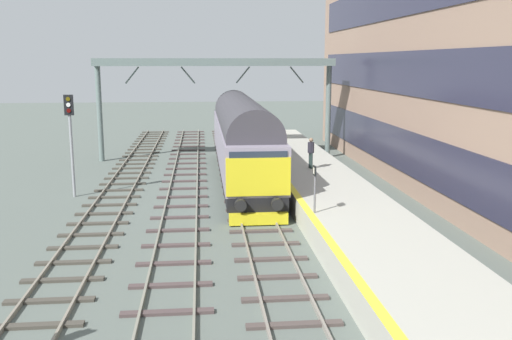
{
  "coord_description": "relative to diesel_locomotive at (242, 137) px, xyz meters",
  "views": [
    {
      "loc": [
        -2.28,
        -24.57,
        6.65
      ],
      "look_at": [
        0.2,
        0.85,
        1.71
      ],
      "focal_mm": 39.65,
      "sensor_mm": 36.0,
      "label": 1
    }
  ],
  "objects": [
    {
      "name": "track_main",
      "position": [
        -0.0,
        -6.6,
        -2.42
      ],
      "size": [
        2.5,
        60.0,
        0.15
      ],
      "color": "gray",
      "rests_on": "ground"
    },
    {
      "name": "diesel_locomotive",
      "position": [
        0.0,
        0.0,
        0.0
      ],
      "size": [
        2.74,
        18.06,
        4.68
      ],
      "color": "black",
      "rests_on": "ground"
    },
    {
      "name": "track_adjacent_west",
      "position": [
        -3.27,
        -6.6,
        -2.42
      ],
      "size": [
        2.5,
        60.0,
        0.15
      ],
      "color": "gray",
      "rests_on": "ground"
    },
    {
      "name": "waiting_passenger",
      "position": [
        3.51,
        -1.91,
        -0.49
      ],
      "size": [
        0.41,
        0.5,
        1.64
      ],
      "rotation": [
        0.0,
        0.0,
        1.8
      ],
      "color": "#263533",
      "rests_on": "station_platform"
    },
    {
      "name": "platform_number_sign",
      "position": [
        1.92,
        -10.77,
        -0.27
      ],
      "size": [
        0.1,
        0.44,
        1.79
      ],
      "color": "slate",
      "rests_on": "station_platform"
    },
    {
      "name": "signal_post_mid",
      "position": [
        -8.63,
        -3.04,
        0.74
      ],
      "size": [
        0.44,
        0.22,
        5.06
      ],
      "color": "gray",
      "rests_on": "ground"
    },
    {
      "name": "station_building",
      "position": [
        10.26,
        -4.67,
        5.33
      ],
      "size": [
        4.55,
        41.14,
        15.62
      ],
      "color": "#947663",
      "rests_on": "ground"
    },
    {
      "name": "ground_plane",
      "position": [
        -0.0,
        -6.6,
        -2.48
      ],
      "size": [
        140.0,
        140.0,
        0.0
      ],
      "primitive_type": "plane",
      "color": "#58615A",
      "rests_on": "ground"
    },
    {
      "name": "overhead_footbridge",
      "position": [
        -1.25,
        7.3,
        3.78
      ],
      "size": [
        15.91,
        2.0,
        6.83
      ],
      "color": "slate",
      "rests_on": "ground"
    },
    {
      "name": "track_adjacent_far_west",
      "position": [
        -6.61,
        -6.6,
        -2.42
      ],
      "size": [
        2.5,
        60.0,
        0.15
      ],
      "color": "gray",
      "rests_on": "ground"
    },
    {
      "name": "station_platform",
      "position": [
        3.6,
        -6.6,
        -1.98
      ],
      "size": [
        4.0,
        44.0,
        1.01
      ],
      "color": "#B2B1A3",
      "rests_on": "ground"
    }
  ]
}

